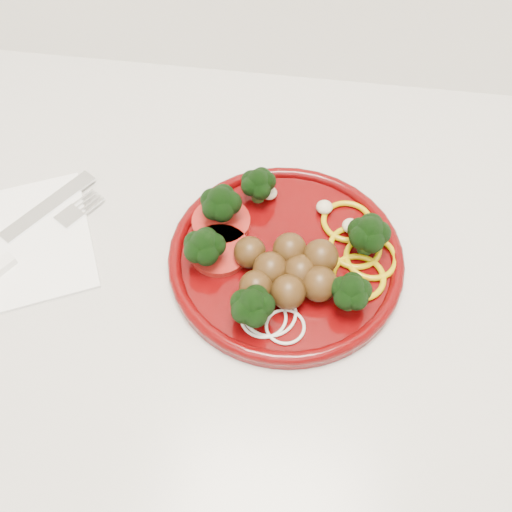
# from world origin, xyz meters

# --- Properties ---
(counter) EXTENTS (2.40, 0.60, 0.90)m
(counter) POSITION_xyz_m (0.00, 1.70, 0.45)
(counter) COLOR silver
(counter) RESTS_ON ground
(plate) EXTENTS (0.25, 0.25, 0.06)m
(plate) POSITION_xyz_m (0.05, 1.69, 0.92)
(plate) COLOR #470304
(plate) RESTS_ON counter
(napkin) EXTENTS (0.22, 0.22, 0.00)m
(napkin) POSITION_xyz_m (-0.24, 1.68, 0.90)
(napkin) COLOR white
(napkin) RESTS_ON counter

